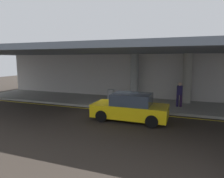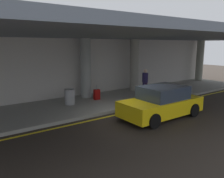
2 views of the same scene
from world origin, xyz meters
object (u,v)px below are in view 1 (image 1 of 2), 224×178
object	(u,v)px
car_yellow_taxi	(130,108)
suitcase_upright_primary	(133,97)
support_column_far_left	(134,77)
traveler_with_luggage	(180,93)
support_column_left_mid	(187,78)
trash_bin_steel	(111,95)

from	to	relation	value
car_yellow_taxi	suitcase_upright_primary	size ratio (longest dim) A/B	4.56
support_column_far_left	traveler_with_luggage	size ratio (longest dim) A/B	2.17
support_column_far_left	suitcase_upright_primary	bearing A→B (deg)	-80.23
support_column_left_mid	trash_bin_steel	world-z (taller)	support_column_left_mid
support_column_left_mid	car_yellow_taxi	world-z (taller)	support_column_left_mid
support_column_left_mid	traveler_with_luggage	distance (m)	1.87
support_column_far_left	support_column_left_mid	xyz separation A→B (m)	(4.00, 0.00, 0.00)
traveler_with_luggage	car_yellow_taxi	bearing A→B (deg)	-44.86
traveler_with_luggage	trash_bin_steel	xyz separation A→B (m)	(-5.19, 0.55, -0.54)
support_column_left_mid	traveler_with_luggage	size ratio (longest dim) A/B	2.17
car_yellow_taxi	suitcase_upright_primary	xyz separation A→B (m)	(-0.93, 4.29, -0.25)
support_column_far_left	suitcase_upright_primary	world-z (taller)	support_column_far_left
suitcase_upright_primary	support_column_left_mid	bearing A→B (deg)	38.03
trash_bin_steel	car_yellow_taxi	bearing A→B (deg)	-57.12
support_column_left_mid	trash_bin_steel	xyz separation A→B (m)	(-5.64, -1.05, -1.40)
support_column_far_left	traveler_with_luggage	distance (m)	3.99
suitcase_upright_primary	trash_bin_steel	bearing A→B (deg)	-154.53
support_column_left_mid	trash_bin_steel	size ratio (longest dim) A/B	4.29
support_column_left_mid	suitcase_upright_primary	distance (m)	4.23
support_column_far_left	car_yellow_taxi	bearing A→B (deg)	-78.24
trash_bin_steel	support_column_left_mid	bearing A→B (deg)	10.52
traveler_with_luggage	trash_bin_steel	size ratio (longest dim) A/B	1.98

